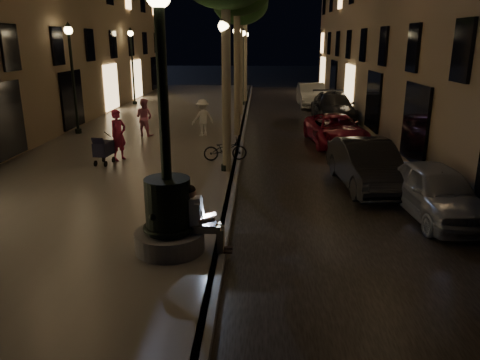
{
  "coord_description": "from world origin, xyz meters",
  "views": [
    {
      "loc": [
        0.76,
        -6.57,
        4.27
      ],
      "look_at": [
        0.37,
        3.0,
        1.39
      ],
      "focal_mm": 35.0,
      "sensor_mm": 36.0,
      "label": 1
    }
  ],
  "objects_px": {
    "lamp_curb_a": "(225,75)",
    "car_front": "(436,191)",
    "seated_man_laptop": "(199,217)",
    "car_fifth": "(311,95)",
    "bicycle": "(225,149)",
    "fountain_lamppost": "(168,202)",
    "tree_far": "(245,5)",
    "car_second": "(367,165)",
    "stroller": "(103,149)",
    "lamp_left_b": "(72,64)",
    "tree_third": "(240,3)",
    "lamp_curb_d": "(246,53)",
    "lamp_curb_c": "(243,57)",
    "car_third": "(336,130)",
    "pedestrian_white": "(203,118)",
    "pedestrian_pink": "(144,117)",
    "pedestrian_red": "(118,135)",
    "lamp_curb_b": "(237,63)",
    "car_rear": "(333,107)",
    "lamp_left_c": "(132,56)"
  },
  "relations": [
    {
      "from": "tree_third",
      "to": "car_second",
      "type": "bearing_deg",
      "value": -71.66
    },
    {
      "from": "fountain_lamppost",
      "to": "lamp_curb_c",
      "type": "relative_size",
      "value": 1.08
    },
    {
      "from": "lamp_curb_a",
      "to": "pedestrian_pink",
      "type": "xyz_separation_m",
      "value": [
        -3.94,
        5.54,
        -2.22
      ]
    },
    {
      "from": "fountain_lamppost",
      "to": "pedestrian_white",
      "type": "relative_size",
      "value": 3.27
    },
    {
      "from": "car_third",
      "to": "bicycle",
      "type": "distance_m",
      "value": 5.73
    },
    {
      "from": "seated_man_laptop",
      "to": "car_fifth",
      "type": "height_order",
      "value": "seated_man_laptop"
    },
    {
      "from": "fountain_lamppost",
      "to": "tree_far",
      "type": "bearing_deg",
      "value": 88.14
    },
    {
      "from": "lamp_curb_d",
      "to": "bicycle",
      "type": "xyz_separation_m",
      "value": [
        -0.1,
        -22.67,
        -2.64
      ]
    },
    {
      "from": "fountain_lamppost",
      "to": "lamp_left_c",
      "type": "xyz_separation_m",
      "value": [
        -6.4,
        22.0,
        2.02
      ]
    },
    {
      "from": "car_rear",
      "to": "pedestrian_white",
      "type": "bearing_deg",
      "value": -139.64
    },
    {
      "from": "lamp_left_c",
      "to": "tree_far",
      "type": "bearing_deg",
      "value": 15.57
    },
    {
      "from": "lamp_curb_b",
      "to": "lamp_curb_c",
      "type": "bearing_deg",
      "value": 90.0
    },
    {
      "from": "lamp_curb_d",
      "to": "fountain_lamppost",
      "type": "bearing_deg",
      "value": -91.34
    },
    {
      "from": "tree_third",
      "to": "lamp_curb_d",
      "type": "relative_size",
      "value": 1.5
    },
    {
      "from": "car_third",
      "to": "pedestrian_white",
      "type": "height_order",
      "value": "pedestrian_white"
    },
    {
      "from": "fountain_lamppost",
      "to": "car_fifth",
      "type": "distance_m",
      "value": 23.09
    },
    {
      "from": "car_second",
      "to": "lamp_curb_a",
      "type": "bearing_deg",
      "value": 162.22
    },
    {
      "from": "seated_man_laptop",
      "to": "lamp_left_b",
      "type": "xyz_separation_m",
      "value": [
        -7.01,
        12.0,
        2.31
      ]
    },
    {
      "from": "tree_third",
      "to": "fountain_lamppost",
      "type": "bearing_deg",
      "value": -92.23
    },
    {
      "from": "seated_man_laptop",
      "to": "bicycle",
      "type": "xyz_separation_m",
      "value": [
        -0.01,
        7.33,
        -0.33
      ]
    },
    {
      "from": "fountain_lamppost",
      "to": "pedestrian_white",
      "type": "distance_m",
      "value": 11.72
    },
    {
      "from": "pedestrian_red",
      "to": "stroller",
      "type": "bearing_deg",
      "value": -174.57
    },
    {
      "from": "seated_man_laptop",
      "to": "tree_far",
      "type": "height_order",
      "value": "tree_far"
    },
    {
      "from": "lamp_curb_a",
      "to": "pedestrian_white",
      "type": "distance_m",
      "value": 6.28
    },
    {
      "from": "tree_far",
      "to": "lamp_curb_a",
      "type": "distance_m",
      "value": 18.28
    },
    {
      "from": "lamp_left_c",
      "to": "stroller",
      "type": "bearing_deg",
      "value": -79.2
    },
    {
      "from": "seated_man_laptop",
      "to": "fountain_lamppost",
      "type": "bearing_deg",
      "value": -180.0
    },
    {
      "from": "seated_man_laptop",
      "to": "car_second",
      "type": "xyz_separation_m",
      "value": [
        4.39,
        5.03,
        -0.22
      ]
    },
    {
      "from": "lamp_left_c",
      "to": "pedestrian_pink",
      "type": "xyz_separation_m",
      "value": [
        3.16,
        -10.46,
        -2.22
      ]
    },
    {
      "from": "pedestrian_pink",
      "to": "lamp_curb_d",
      "type": "bearing_deg",
      "value": -82.15
    },
    {
      "from": "lamp_curb_a",
      "to": "car_third",
      "type": "bearing_deg",
      "value": 49.3
    },
    {
      "from": "lamp_left_c",
      "to": "pedestrian_white",
      "type": "bearing_deg",
      "value": -61.04
    },
    {
      "from": "fountain_lamppost",
      "to": "pedestrian_pink",
      "type": "height_order",
      "value": "fountain_lamppost"
    },
    {
      "from": "seated_man_laptop",
      "to": "car_rear",
      "type": "relative_size",
      "value": 0.27
    },
    {
      "from": "lamp_curb_a",
      "to": "car_front",
      "type": "relative_size",
      "value": 1.24
    },
    {
      "from": "fountain_lamppost",
      "to": "lamp_curb_c",
      "type": "height_order",
      "value": "fountain_lamppost"
    },
    {
      "from": "lamp_left_b",
      "to": "car_third",
      "type": "bearing_deg",
      "value": -5.01
    },
    {
      "from": "car_rear",
      "to": "lamp_curb_d",
      "type": "bearing_deg",
      "value": 112.19
    },
    {
      "from": "lamp_curb_a",
      "to": "stroller",
      "type": "relative_size",
      "value": 4.41
    },
    {
      "from": "car_second",
      "to": "car_fifth",
      "type": "relative_size",
      "value": 0.91
    },
    {
      "from": "car_second",
      "to": "bicycle",
      "type": "relative_size",
      "value": 2.81
    },
    {
      "from": "lamp_curb_b",
      "to": "car_third",
      "type": "height_order",
      "value": "lamp_curb_b"
    },
    {
      "from": "lamp_curb_a",
      "to": "car_front",
      "type": "xyz_separation_m",
      "value": [
        5.48,
        -3.36,
        -2.57
      ]
    },
    {
      "from": "seated_man_laptop",
      "to": "lamp_left_b",
      "type": "bearing_deg",
      "value": 120.3
    },
    {
      "from": "seated_man_laptop",
      "to": "car_front",
      "type": "relative_size",
      "value": 0.35
    },
    {
      "from": "lamp_curb_a",
      "to": "lamp_curb_c",
      "type": "height_order",
      "value": "same"
    },
    {
      "from": "lamp_curb_b",
      "to": "car_fifth",
      "type": "distance_m",
      "value": 9.92
    },
    {
      "from": "lamp_curb_a",
      "to": "car_second",
      "type": "relative_size",
      "value": 1.13
    },
    {
      "from": "car_front",
      "to": "car_third",
      "type": "height_order",
      "value": "car_front"
    },
    {
      "from": "bicycle",
      "to": "lamp_curb_b",
      "type": "bearing_deg",
      "value": -10.27
    }
  ]
}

